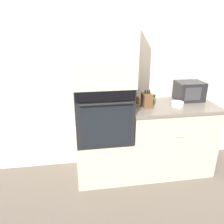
{
  "coord_description": "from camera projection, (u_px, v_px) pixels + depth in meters",
  "views": [
    {
      "loc": [
        -0.59,
        -2.09,
        1.82
      ],
      "look_at": [
        -0.23,
        0.21,
        0.9
      ],
      "focal_mm": 35.0,
      "sensor_mm": 36.0,
      "label": 1
    }
  ],
  "objects": [
    {
      "name": "knife_block",
      "position": [
        147.0,
        100.0,
        2.6
      ],
      "size": [
        0.1,
        0.15,
        0.21
      ],
      "color": "brown",
      "rests_on": "counter_unit"
    },
    {
      "name": "oven_cabinet_upper",
      "position": [
        102.0,
        44.0,
        2.3
      ],
      "size": [
        0.66,
        0.6,
        0.86
      ],
      "color": "beige",
      "rests_on": "wall_oven"
    },
    {
      "name": "wall_oven",
      "position": [
        103.0,
        111.0,
        2.58
      ],
      "size": [
        0.64,
        0.64,
        0.66
      ],
      "color": "black",
      "rests_on": "oven_cabinet_base"
    },
    {
      "name": "ground_plane",
      "position": [
        134.0,
        186.0,
        2.67
      ],
      "size": [
        12.0,
        12.0,
        0.0
      ],
      "primitive_type": "plane",
      "color": "#6B6056"
    },
    {
      "name": "microwave",
      "position": [
        189.0,
        91.0,
        2.82
      ],
      "size": [
        0.34,
        0.28,
        0.24
      ],
      "color": "#232326",
      "rests_on": "counter_unit"
    },
    {
      "name": "condiment_jar_near",
      "position": [
        138.0,
        100.0,
        2.73
      ],
      "size": [
        0.04,
        0.04,
        0.08
      ],
      "color": "brown",
      "rests_on": "counter_unit"
    },
    {
      "name": "bowl",
      "position": [
        177.0,
        104.0,
        2.63
      ],
      "size": [
        0.15,
        0.15,
        0.05
      ],
      "color": "white",
      "rests_on": "counter_unit"
    },
    {
      "name": "counter_unit",
      "position": [
        169.0,
        138.0,
        2.86
      ],
      "size": [
        1.08,
        0.63,
        0.92
      ],
      "color": "beige",
      "rests_on": "ground_plane"
    },
    {
      "name": "oven_cabinet_base",
      "position": [
        103.0,
        155.0,
        2.8
      ],
      "size": [
        0.66,
        0.6,
        0.55
      ],
      "color": "beige",
      "rests_on": "ground_plane"
    },
    {
      "name": "wall_back",
      "position": [
        125.0,
        74.0,
        2.8
      ],
      "size": [
        8.0,
        0.05,
        2.5
      ],
      "color": "silver",
      "rests_on": "ground_plane"
    },
    {
      "name": "condiment_jar_mid",
      "position": [
        154.0,
        99.0,
        2.73
      ],
      "size": [
        0.04,
        0.04,
        0.11
      ],
      "color": "#427047",
      "rests_on": "counter_unit"
    }
  ]
}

